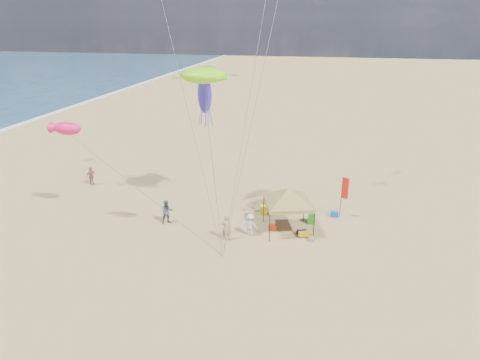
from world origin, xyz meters
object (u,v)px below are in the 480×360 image
(beach_cart, at_px, (306,234))
(chair_green, at_px, (311,218))
(chair_yellow, at_px, (264,210))
(feather_flag, at_px, (344,191))
(person_far_a, at_px, (91,176))
(cooler_blue, at_px, (334,214))
(cooler_red, at_px, (273,227))
(person_near_c, at_px, (250,225))
(canopy_tent, at_px, (289,190))
(person_near_a, at_px, (226,227))
(person_near_b, at_px, (167,212))

(beach_cart, bearing_deg, chair_green, 82.89)
(chair_yellow, height_order, beach_cart, chair_yellow)
(feather_flag, xyz_separation_m, person_far_a, (-20.68, 2.05, -1.26))
(feather_flag, height_order, cooler_blue, feather_flag)
(cooler_blue, distance_m, beach_cart, 3.84)
(cooler_blue, height_order, chair_yellow, chair_yellow)
(cooler_red, relative_size, person_near_c, 0.36)
(canopy_tent, xyz_separation_m, chair_green, (1.51, 1.45, -2.57))
(person_far_a, bearing_deg, person_near_a, -94.89)
(canopy_tent, distance_m, feather_flag, 4.61)
(canopy_tent, relative_size, person_near_b, 3.18)
(person_near_c, bearing_deg, person_near_a, 40.87)
(cooler_red, bearing_deg, cooler_blue, 36.05)
(chair_green, distance_m, person_near_a, 6.28)
(feather_flag, distance_m, person_near_b, 12.29)
(chair_yellow, bearing_deg, person_near_a, -112.48)
(cooler_red, relative_size, chair_yellow, 0.77)
(canopy_tent, relative_size, beach_cart, 6.05)
(feather_flag, relative_size, person_far_a, 1.94)
(chair_green, xyz_separation_m, person_near_b, (-9.67, -2.12, 0.51))
(chair_green, bearing_deg, cooler_red, -147.29)
(beach_cart, xyz_separation_m, person_near_c, (-3.53, -0.57, 0.56))
(chair_yellow, bearing_deg, cooler_red, -66.36)
(cooler_red, relative_size, beach_cart, 0.60)
(person_near_b, bearing_deg, chair_yellow, -14.20)
(person_far_a, bearing_deg, beach_cart, -84.15)
(person_near_a, height_order, person_near_b, person_near_a)
(person_near_c, bearing_deg, cooler_blue, -135.91)
(feather_flag, xyz_separation_m, beach_cart, (-2.33, -3.37, -1.85))
(cooler_blue, xyz_separation_m, chair_green, (-1.55, -1.34, 0.16))
(cooler_red, distance_m, person_near_c, 1.78)
(feather_flag, bearing_deg, cooler_red, -147.42)
(feather_flag, bearing_deg, person_near_c, -146.05)
(chair_green, distance_m, chair_yellow, 3.50)
(chair_green, distance_m, person_near_b, 9.92)
(cooler_blue, bearing_deg, cooler_red, -143.95)
(person_near_c, xyz_separation_m, person_far_a, (-14.82, 5.99, 0.03))
(chair_yellow, height_order, person_near_b, person_near_b)
(person_near_c, bearing_deg, person_far_a, -14.52)
(person_near_a, relative_size, person_far_a, 1.10)
(chair_green, height_order, person_near_b, person_near_b)
(canopy_tent, bearing_deg, person_near_c, -152.70)
(chair_green, relative_size, beach_cart, 0.78)
(person_near_a, distance_m, person_near_b, 4.72)
(cooler_red, bearing_deg, person_near_b, -175.71)
(person_near_b, bearing_deg, cooler_red, -33.84)
(person_near_c, bearing_deg, chair_green, -137.77)
(person_near_a, bearing_deg, cooler_blue, -165.85)
(feather_flag, xyz_separation_m, cooler_blue, (-0.52, 0.02, -1.86))
(chair_yellow, height_order, person_near_a, person_near_a)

